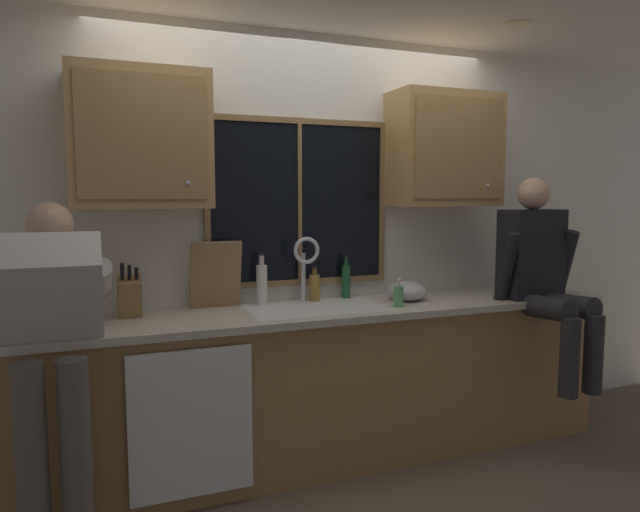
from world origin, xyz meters
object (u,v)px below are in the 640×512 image
bottle_tall_clear (262,284)px  knife_block (130,297)px  person_standing (51,335)px  bottle_amber_small (346,280)px  mixing_bowl (407,291)px  person_sitting_on_counter (542,271)px  cutting_board (216,275)px  bottle_green_glass (314,287)px  soap_dispenser (398,296)px

bottle_tall_clear → knife_block: bearing=-174.0°
person_standing → bottle_amber_small: size_ratio=5.64×
knife_block → mixing_bowl: size_ratio=1.28×
person_standing → person_sitting_on_counter: bearing=0.7°
person_sitting_on_counter → mixing_bowl: (-0.79, 0.30, -0.13)m
person_sitting_on_counter → cutting_board: 2.00m
cutting_board → bottle_green_glass: cutting_board is taller
soap_dispenser → bottle_tall_clear: (-0.73, 0.34, 0.06)m
person_standing → bottle_tall_clear: (1.10, 0.50, 0.10)m
cutting_board → mixing_bowl: size_ratio=1.58×
person_standing → bottle_green_glass: size_ratio=7.01×
cutting_board → bottle_tall_clear: cutting_board is taller
mixing_bowl → soap_dispenser: soap_dispenser is taller
cutting_board → person_standing: bearing=-148.5°
mixing_bowl → soap_dispenser: (-0.15, -0.16, 0.01)m
knife_block → person_standing: bearing=-130.0°
person_standing → knife_block: (0.36, 0.42, 0.08)m
person_standing → bottle_tall_clear: bearing=24.5°
knife_block → bottle_amber_small: knife_block is taller
bottle_green_glass → person_standing: bearing=-160.8°
person_sitting_on_counter → bottle_amber_small: 1.22m
soap_dispenser → bottle_green_glass: (-0.40, 0.34, 0.03)m
person_standing → bottle_tall_clear: size_ratio=4.97×
soap_dispenser → bottle_amber_small: size_ratio=0.62×
mixing_bowl → bottle_tall_clear: bearing=168.8°
soap_dispenser → bottle_amber_small: (-0.17, 0.37, 0.05)m
person_sitting_on_counter → mixing_bowl: size_ratio=5.03×
cutting_board → bottle_amber_small: size_ratio=1.45×
person_standing → mixing_bowl: bearing=9.4°
person_sitting_on_counter → bottle_tall_clear: (-1.67, 0.47, -0.06)m
knife_block → bottle_green_glass: size_ratio=1.46×
mixing_bowl → knife_block: bearing=176.6°
knife_block → cutting_board: size_ratio=0.81×
person_sitting_on_counter → bottle_tall_clear: bearing=164.2°
person_sitting_on_counter → cutting_board: bearing=166.1°
person_sitting_on_counter → knife_block: bearing=170.8°
person_sitting_on_counter → mixing_bowl: person_sitting_on_counter is taller
soap_dispenser → bottle_green_glass: 0.52m
knife_block → soap_dispenser: knife_block is taller
soap_dispenser → person_sitting_on_counter: bearing=-8.1°
person_standing → mixing_bowl: person_standing is taller
bottle_tall_clear → mixing_bowl: bearing=-11.2°
soap_dispenser → cutting_board: bearing=160.9°
knife_block → bottle_amber_small: 1.32m
cutting_board → person_sitting_on_counter: bearing=-13.9°
soap_dispenser → bottle_tall_clear: size_ratio=0.55×
person_standing → bottle_amber_small: person_standing is taller
person_sitting_on_counter → bottle_tall_clear: 1.74m
mixing_bowl → soap_dispenser: 0.22m
bottle_amber_small → person_standing: bearing=-162.1°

